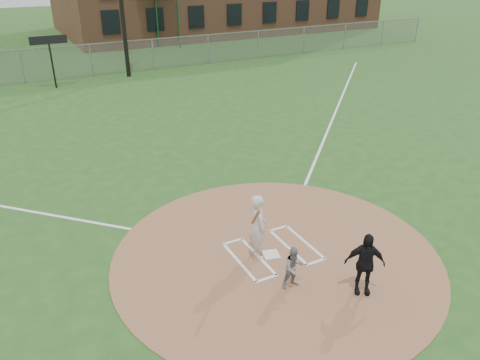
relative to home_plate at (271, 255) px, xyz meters
name	(u,v)px	position (x,y,z in m)	size (l,w,h in m)	color
ground	(276,255)	(0.12, -0.03, -0.03)	(140.00, 140.00, 0.00)	#244F1B
dirt_circle	(276,255)	(0.12, -0.03, -0.02)	(8.40, 8.40, 0.02)	#9C6B49
home_plate	(271,255)	(0.00, 0.00, 0.00)	(0.40, 0.40, 0.03)	white
foul_line_first	(336,112)	(9.12, 8.97, -0.03)	(0.10, 24.00, 0.01)	white
catcher	(294,268)	(-0.20, -1.30, 0.51)	(0.51, 0.40, 1.05)	slate
umpire	(365,264)	(1.09, -2.19, 0.76)	(0.90, 0.38, 1.54)	black
batters_boxes	(273,251)	(0.12, 0.12, -0.01)	(2.08, 1.88, 0.01)	white
batter_at_plate	(258,226)	(-0.31, 0.16, 0.86)	(0.67, 1.05, 1.78)	silver
outfield_fence	(91,60)	(0.12, 21.97, 0.98)	(56.08, 0.08, 2.03)	slate
scoreboard_sign	(49,46)	(-2.38, 20.17, 2.35)	(2.00, 0.10, 2.93)	black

